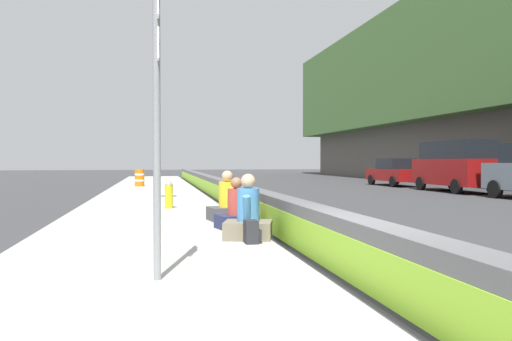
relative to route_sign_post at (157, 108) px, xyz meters
The scene contains 12 objects.
ground_plane 3.33m from the route_sign_post, 95.96° to the right, with size 160.00×160.00×0.00m, color #353538.
sidewalk_strip 2.16m from the route_sign_post, 146.11° to the left, with size 80.00×4.40×0.14m, color #A8A59E.
jersey_barrier 3.06m from the route_sign_post, 95.97° to the right, with size 76.00×0.45×0.85m.
route_sign_post is the anchor object (origin of this frame).
fire_hydrant 9.12m from the route_sign_post, ahead, with size 0.26×0.46×0.88m.
seated_person_foreground 3.69m from the route_sign_post, 30.15° to the right, with size 0.94×1.03×1.20m.
seated_person_middle 4.83m from the route_sign_post, 21.51° to the right, with size 0.83×0.92×1.09m.
seated_person_rear 6.12m from the route_sign_post, 16.50° to the right, with size 0.87×0.98×1.20m.
backpack 3.40m from the route_sign_post, 34.72° to the right, with size 0.32×0.28×0.40m.
construction_barrel 22.07m from the route_sign_post, ahead, with size 0.54×0.54×0.95m.
parked_car_fourth 21.80m from the route_sign_post, 42.64° to the right, with size 5.15×2.20×2.56m.
parked_car_midline 26.53m from the route_sign_post, 33.54° to the right, with size 4.53×2.00×1.71m.
Camera 1 is at (-5.71, 2.50, 1.58)m, focal length 34.25 mm.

